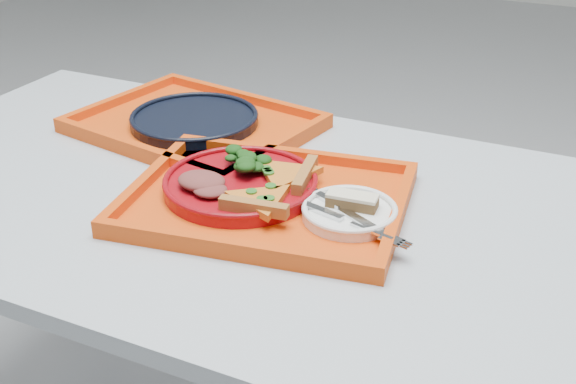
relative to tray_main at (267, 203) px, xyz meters
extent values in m
cube|color=#9CA5AF|center=(0.01, 0.02, -0.02)|extent=(1.60, 0.80, 0.03)
cylinder|color=gray|center=(-0.71, 0.34, -0.40)|extent=(0.05, 0.05, 0.72)
cube|color=#D1400B|center=(0.00, 0.00, 0.00)|extent=(0.50, 0.41, 0.01)
cube|color=#D1400B|center=(-0.28, 0.23, 0.00)|extent=(0.50, 0.42, 0.01)
cylinder|color=maroon|center=(-0.06, 0.01, 0.02)|extent=(0.26, 0.26, 0.02)
cylinder|color=white|center=(0.14, 0.00, 0.01)|extent=(0.15, 0.15, 0.01)
cylinder|color=black|center=(-0.28, 0.23, 0.01)|extent=(0.26, 0.26, 0.02)
ellipsoid|color=black|center=(-0.08, 0.05, 0.04)|extent=(0.08, 0.07, 0.04)
ellipsoid|color=brown|center=(-0.10, -0.04, 0.04)|extent=(0.08, 0.07, 0.02)
cube|color=#4D3019|center=(0.14, 0.01, 0.03)|extent=(0.08, 0.04, 0.02)
cube|color=beige|center=(0.14, 0.01, 0.04)|extent=(0.08, 0.04, 0.01)
cube|color=silver|center=(0.14, -0.01, 0.02)|extent=(0.17, 0.10, 0.01)
cube|color=silver|center=(0.16, -0.04, 0.02)|extent=(0.18, 0.07, 0.01)
camera|label=1|loc=(0.48, -0.93, 0.58)|focal=45.00mm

